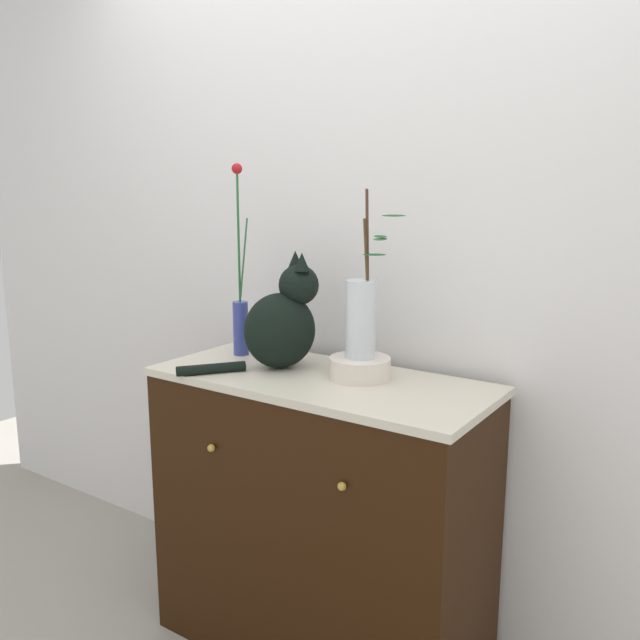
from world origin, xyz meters
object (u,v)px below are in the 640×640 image
cat_sitting (282,322)px  sideboard (320,516)px  vase_glass_clear (361,316)px  bowl_porcelain (360,368)px  vase_slim_green (240,312)px

cat_sitting → sideboard: bearing=-8.3°
cat_sitting → vase_glass_clear: (0.27, 0.04, 0.04)m
bowl_porcelain → vase_glass_clear: size_ratio=0.37×
sideboard → vase_glass_clear: bearing=27.9°
sideboard → vase_slim_green: vase_slim_green is taller
cat_sitting → vase_glass_clear: size_ratio=0.83×
sideboard → vase_glass_clear: (0.11, 0.06, 0.67)m
vase_glass_clear → cat_sitting: bearing=-172.7°
cat_sitting → bowl_porcelain: bearing=7.2°
sideboard → vase_slim_green: 0.74m
sideboard → cat_sitting: (-0.16, 0.02, 0.62)m
vase_slim_green → bowl_porcelain: size_ratio=3.48×
sideboard → vase_glass_clear: vase_glass_clear is taller
cat_sitting → vase_glass_clear: 0.28m
sideboard → bowl_porcelain: size_ratio=5.69×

